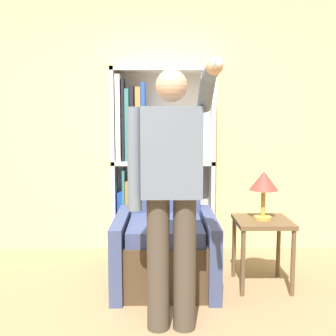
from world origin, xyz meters
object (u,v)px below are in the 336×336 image
person_standing (171,186)px  bookcase (149,165)px  table_lamp (264,183)px  armchair (165,240)px  side_table (262,231)px

person_standing → bookcase: bearing=97.2°
bookcase → table_lamp: bearing=-41.6°
armchair → side_table: armchair is taller
person_standing → table_lamp: person_standing is taller
armchair → bookcase: bearing=102.2°
bookcase → table_lamp: bookcase is taller
bookcase → table_lamp: size_ratio=4.74×
bookcase → person_standing: bearing=-82.8°
bookcase → table_lamp: 1.30m
armchair → table_lamp: (0.81, -0.11, 0.52)m
bookcase → armchair: bookcase is taller
table_lamp → person_standing: bearing=-138.0°
side_table → table_lamp: (-0.00, -0.00, 0.40)m
side_table → table_lamp: 0.40m
armchair → person_standing: person_standing is taller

